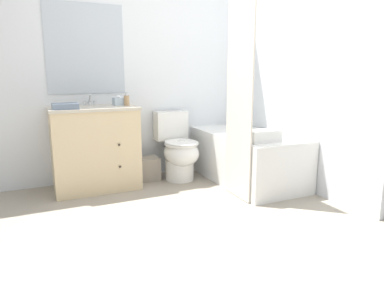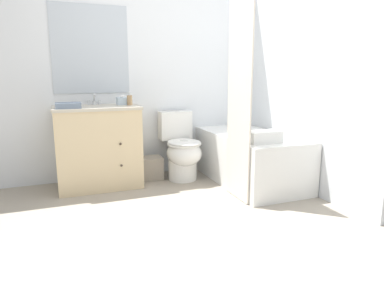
{
  "view_description": "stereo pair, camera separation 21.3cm",
  "coord_description": "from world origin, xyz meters",
  "px_view_note": "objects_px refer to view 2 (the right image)",
  "views": [
    {
      "loc": [
        -1.31,
        -2.24,
        1.18
      ],
      "look_at": [
        0.06,
        0.73,
        0.52
      ],
      "focal_mm": 32.0,
      "sensor_mm": 36.0,
      "label": 1
    },
    {
      "loc": [
        -1.11,
        -2.32,
        1.18
      ],
      "look_at": [
        0.06,
        0.73,
        0.52
      ],
      "focal_mm": 32.0,
      "sensor_mm": 36.0,
      "label": 2
    }
  ],
  "objects_px": {
    "bathtub": "(249,158)",
    "wastebasket": "(150,168)",
    "sink_faucet": "(94,101)",
    "tissue_box": "(122,101)",
    "vanity_cabinet": "(98,146)",
    "hand_towel_folded": "(68,105)",
    "soap_dispenser": "(130,100)",
    "toilet": "(182,150)",
    "bath_towel_folded": "(263,137)"
  },
  "relations": [
    {
      "from": "tissue_box",
      "to": "soap_dispenser",
      "type": "distance_m",
      "value": 0.11
    },
    {
      "from": "tissue_box",
      "to": "hand_towel_folded",
      "type": "distance_m",
      "value": 0.6
    },
    {
      "from": "toilet",
      "to": "tissue_box",
      "type": "distance_m",
      "value": 0.86
    },
    {
      "from": "sink_faucet",
      "to": "soap_dispenser",
      "type": "bearing_deg",
      "value": -29.48
    },
    {
      "from": "tissue_box",
      "to": "soap_dispenser",
      "type": "relative_size",
      "value": 1.09
    },
    {
      "from": "vanity_cabinet",
      "to": "tissue_box",
      "type": "distance_m",
      "value": 0.55
    },
    {
      "from": "hand_towel_folded",
      "to": "bath_towel_folded",
      "type": "xyz_separation_m",
      "value": [
        1.73,
        -0.76,
        -0.29
      ]
    },
    {
      "from": "wastebasket",
      "to": "bath_towel_folded",
      "type": "distance_m",
      "value": 1.38
    },
    {
      "from": "hand_towel_folded",
      "to": "tissue_box",
      "type": "bearing_deg",
      "value": 21.76
    },
    {
      "from": "toilet",
      "to": "bath_towel_folded",
      "type": "bearing_deg",
      "value": -56.77
    },
    {
      "from": "wastebasket",
      "to": "soap_dispenser",
      "type": "xyz_separation_m",
      "value": [
        -0.22,
        -0.07,
        0.79
      ]
    },
    {
      "from": "vanity_cabinet",
      "to": "hand_towel_folded",
      "type": "height_order",
      "value": "hand_towel_folded"
    },
    {
      "from": "toilet",
      "to": "hand_towel_folded",
      "type": "distance_m",
      "value": 1.31
    },
    {
      "from": "vanity_cabinet",
      "to": "soap_dispenser",
      "type": "bearing_deg",
      "value": -2.8
    },
    {
      "from": "sink_faucet",
      "to": "soap_dispenser",
      "type": "height_order",
      "value": "soap_dispenser"
    },
    {
      "from": "sink_faucet",
      "to": "wastebasket",
      "type": "xyz_separation_m",
      "value": [
        0.57,
        -0.13,
        -0.77
      ]
    },
    {
      "from": "soap_dispenser",
      "to": "vanity_cabinet",
      "type": "bearing_deg",
      "value": 177.2
    },
    {
      "from": "vanity_cabinet",
      "to": "soap_dispenser",
      "type": "xyz_separation_m",
      "value": [
        0.35,
        -0.02,
        0.48
      ]
    },
    {
      "from": "soap_dispenser",
      "to": "bath_towel_folded",
      "type": "height_order",
      "value": "soap_dispenser"
    },
    {
      "from": "sink_faucet",
      "to": "toilet",
      "type": "bearing_deg",
      "value": -15.98
    },
    {
      "from": "sink_faucet",
      "to": "tissue_box",
      "type": "height_order",
      "value": "sink_faucet"
    },
    {
      "from": "vanity_cabinet",
      "to": "toilet",
      "type": "bearing_deg",
      "value": -5.08
    },
    {
      "from": "tissue_box",
      "to": "hand_towel_folded",
      "type": "xyz_separation_m",
      "value": [
        -0.56,
        -0.22,
        -0.01
      ]
    },
    {
      "from": "bathtub",
      "to": "wastebasket",
      "type": "height_order",
      "value": "bathtub"
    },
    {
      "from": "toilet",
      "to": "soap_dispenser",
      "type": "height_order",
      "value": "soap_dispenser"
    },
    {
      "from": "wastebasket",
      "to": "bath_towel_folded",
      "type": "height_order",
      "value": "bath_towel_folded"
    },
    {
      "from": "wastebasket",
      "to": "soap_dispenser",
      "type": "height_order",
      "value": "soap_dispenser"
    },
    {
      "from": "vanity_cabinet",
      "to": "tissue_box",
      "type": "height_order",
      "value": "tissue_box"
    },
    {
      "from": "vanity_cabinet",
      "to": "wastebasket",
      "type": "height_order",
      "value": "vanity_cabinet"
    },
    {
      "from": "bathtub",
      "to": "soap_dispenser",
      "type": "bearing_deg",
      "value": 161.12
    },
    {
      "from": "wastebasket",
      "to": "toilet",
      "type": "bearing_deg",
      "value": -20.86
    },
    {
      "from": "bathtub",
      "to": "bath_towel_folded",
      "type": "height_order",
      "value": "bath_towel_folded"
    },
    {
      "from": "bathtub",
      "to": "hand_towel_folded",
      "type": "height_order",
      "value": "hand_towel_folded"
    },
    {
      "from": "vanity_cabinet",
      "to": "toilet",
      "type": "relative_size",
      "value": 1.14
    },
    {
      "from": "toilet",
      "to": "hand_towel_folded",
      "type": "xyz_separation_m",
      "value": [
        -1.19,
        -0.07,
        0.55
      ]
    },
    {
      "from": "wastebasket",
      "to": "soap_dispenser",
      "type": "distance_m",
      "value": 0.83
    },
    {
      "from": "vanity_cabinet",
      "to": "tissue_box",
      "type": "xyz_separation_m",
      "value": [
        0.28,
        0.07,
        0.46
      ]
    },
    {
      "from": "sink_faucet",
      "to": "tissue_box",
      "type": "bearing_deg",
      "value": -20.9
    },
    {
      "from": "sink_faucet",
      "to": "hand_towel_folded",
      "type": "relative_size",
      "value": 0.61
    },
    {
      "from": "wastebasket",
      "to": "bath_towel_folded",
      "type": "xyz_separation_m",
      "value": [
        0.88,
        -0.96,
        0.47
      ]
    },
    {
      "from": "bathtub",
      "to": "wastebasket",
      "type": "bearing_deg",
      "value": 154.28
    },
    {
      "from": "hand_towel_folded",
      "to": "bath_towel_folded",
      "type": "relative_size",
      "value": 0.72
    },
    {
      "from": "wastebasket",
      "to": "tissue_box",
      "type": "relative_size",
      "value": 1.8
    },
    {
      "from": "wastebasket",
      "to": "sink_faucet",
      "type": "bearing_deg",
      "value": 167.04
    },
    {
      "from": "tissue_box",
      "to": "toilet",
      "type": "bearing_deg",
      "value": -13.67
    },
    {
      "from": "soap_dispenser",
      "to": "toilet",
      "type": "bearing_deg",
      "value": -6.48
    },
    {
      "from": "tissue_box",
      "to": "sink_faucet",
      "type": "bearing_deg",
      "value": 159.1
    },
    {
      "from": "vanity_cabinet",
      "to": "soap_dispenser",
      "type": "distance_m",
      "value": 0.59
    },
    {
      "from": "bathtub",
      "to": "wastebasket",
      "type": "relative_size",
      "value": 5.38
    },
    {
      "from": "toilet",
      "to": "sink_faucet",
      "type": "bearing_deg",
      "value": 164.02
    }
  ]
}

